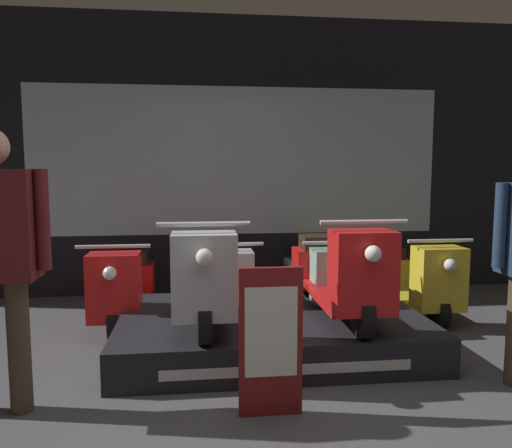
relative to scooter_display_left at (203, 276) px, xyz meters
The scene contains 10 objects.
ground_plane 1.45m from the scooter_display_left, 70.62° to the right, with size 30.00×30.00×0.00m, color #4C4C51.
shop_wall_back 2.24m from the scooter_display_left, 77.51° to the left, with size 8.62×0.09×3.20m.
display_platform 0.72m from the scooter_display_left, ahead, with size 2.43×1.57×0.28m.
scooter_display_left is the anchor object (origin of this frame).
scooter_display_right 1.09m from the scooter_display_left, ahead, with size 0.62×1.70×0.83m.
scooter_backrow_0 1.25m from the scooter_display_left, 127.84° to the left, with size 0.62×1.70×0.83m.
scooter_backrow_1 1.03m from the scooter_display_left, 77.28° to the left, with size 0.62×1.70×0.83m.
scooter_backrow_2 1.55m from the scooter_display_left, 39.15° to the left, with size 0.62×1.70×0.83m.
scooter_backrow_3 2.37m from the scooter_display_left, 24.14° to the left, with size 0.62×1.70×0.83m.
price_sign_board 1.17m from the scooter_display_left, 71.05° to the right, with size 0.38×0.04×0.89m.
Camera 1 is at (-0.48, -2.66, 1.46)m, focal length 35.00 mm.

